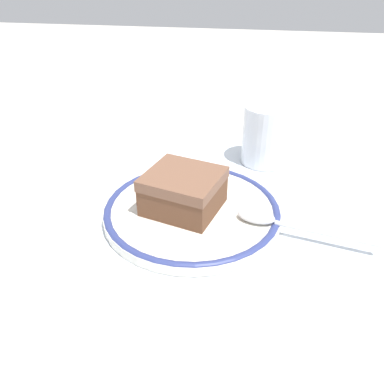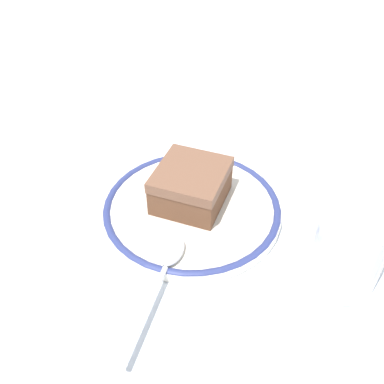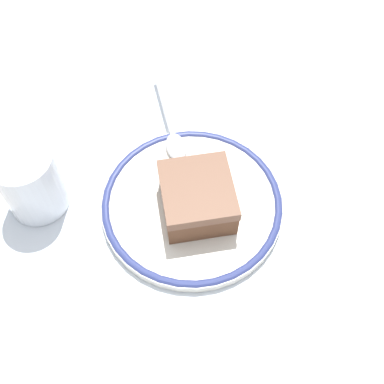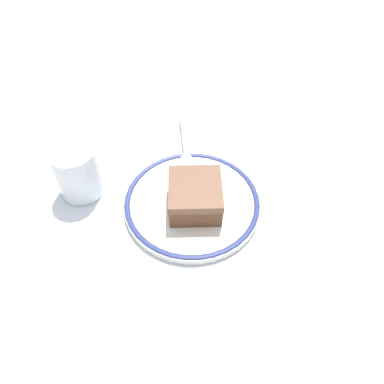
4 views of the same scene
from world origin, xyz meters
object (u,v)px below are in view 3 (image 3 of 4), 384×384
at_px(cake_slice, 197,197).
at_px(cup, 32,184).
at_px(spoon, 173,136).
at_px(plate, 192,204).

height_order(cake_slice, cup, cup).
relative_size(cake_slice, cup, 1.17).
bearing_deg(spoon, cup, 93.29).
distance_m(plate, cup, 0.17).
distance_m(cake_slice, spoon, 0.10).
distance_m(cake_slice, cup, 0.17).
bearing_deg(cup, plate, -117.69).
relative_size(cake_slice, spoon, 0.66).
bearing_deg(spoon, plate, 169.25).
xyz_separation_m(cake_slice, cup, (0.09, 0.15, 0.00)).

